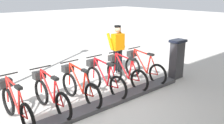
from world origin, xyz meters
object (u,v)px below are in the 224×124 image
bike_docked_0 (143,67)px  bike_docked_2 (103,79)px  bike_docked_4 (50,94)px  bike_docked_1 (125,73)px  bike_docked_5 (15,104)px  worker_near_rack (118,47)px  bike_docked_3 (79,86)px  payment_kiosk (177,58)px

bike_docked_0 → bike_docked_2: size_ratio=1.00×
bike_docked_4 → bike_docked_1: bearing=-90.0°
bike_docked_1 → bike_docked_4: size_ratio=1.00×
bike_docked_1 → bike_docked_5: (0.00, 3.26, 0.00)m
bike_docked_0 → worker_near_rack: size_ratio=1.04×
bike_docked_2 → bike_docked_4: (0.00, 1.63, 0.00)m
bike_docked_1 → bike_docked_0: bearing=-90.0°
bike_docked_3 → worker_near_rack: (1.10, -2.36, 0.48)m
bike_docked_0 → worker_near_rack: bearing=4.7°
bike_docked_1 → worker_near_rack: bearing=-33.4°
payment_kiosk → bike_docked_4: bearing=82.3°
worker_near_rack → payment_kiosk: bearing=-147.1°
bike_docked_0 → bike_docked_4: size_ratio=1.00×
payment_kiosk → bike_docked_2: bearing=77.7°
bike_docked_0 → bike_docked_5: 4.08m
payment_kiosk → bike_docked_5: size_ratio=0.74×
payment_kiosk → bike_docked_2: (0.57, 2.62, -0.24)m
bike_docked_2 → bike_docked_1: bearing=-90.0°
bike_docked_4 → bike_docked_5: bearing=90.0°
bike_docked_3 → bike_docked_4: same height
bike_docked_2 → payment_kiosk: bearing=-102.3°
bike_docked_0 → bike_docked_3: bearing=90.0°
bike_docked_3 → bike_docked_5: 1.63m
payment_kiosk → bike_docked_0: size_ratio=0.74×
bike_docked_0 → bike_docked_5: size_ratio=1.00×
bike_docked_5 → worker_near_rack: 4.16m
payment_kiosk → bike_docked_4: size_ratio=0.74×
payment_kiosk → worker_near_rack: size_ratio=0.77×
bike_docked_5 → bike_docked_2: bearing=-90.0°
payment_kiosk → bike_docked_3: (0.57, 3.44, -0.24)m
bike_docked_3 → bike_docked_2: bearing=-90.0°
bike_docked_1 → bike_docked_5: size_ratio=1.00×
bike_docked_0 → bike_docked_1: bearing=90.0°
bike_docked_3 → worker_near_rack: bearing=-65.0°
payment_kiosk → bike_docked_3: bearing=80.6°
worker_near_rack → bike_docked_1: bearing=146.6°
bike_docked_0 → bike_docked_1: 0.82m
bike_docked_3 → worker_near_rack: worker_near_rack is taller
bike_docked_4 → bike_docked_2: bearing=-90.0°
payment_kiosk → bike_docked_5: bearing=83.6°
payment_kiosk → bike_docked_1: (0.57, 1.81, -0.24)m
payment_kiosk → worker_near_rack: 2.01m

